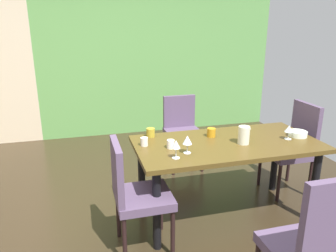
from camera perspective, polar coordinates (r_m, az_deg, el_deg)
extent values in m
cube|color=#312618|center=(3.20, -4.31, -16.85)|extent=(5.59, 5.61, 0.02)
cube|color=#5A924A|center=(5.54, -1.53, 12.30)|extent=(3.90, 0.10, 2.59)
cube|color=#503D18|center=(3.05, 10.27, -3.11)|extent=(1.69, 0.84, 0.04)
cylinder|color=black|center=(3.27, -4.61, -8.66)|extent=(0.07, 0.07, 0.71)
cylinder|color=black|center=(3.80, 18.13, -5.64)|extent=(0.07, 0.07, 0.71)
cylinder|color=black|center=(2.72, -1.96, -14.43)|extent=(0.07, 0.07, 0.71)
cylinder|color=black|center=(3.34, 24.13, -9.62)|extent=(0.07, 0.07, 0.71)
cube|color=#55435F|center=(2.70, -4.27, -12.31)|extent=(0.44, 0.44, 0.07)
cube|color=#55435F|center=(2.56, -8.83, -8.09)|extent=(0.05, 0.42, 0.48)
cylinder|color=black|center=(3.02, -1.24, -14.18)|extent=(0.04, 0.04, 0.42)
cylinder|color=black|center=(2.71, 0.83, -18.25)|extent=(0.04, 0.04, 0.42)
cylinder|color=black|center=(2.96, -8.64, -15.05)|extent=(0.04, 0.04, 0.42)
cylinder|color=black|center=(2.65, -7.56, -19.38)|extent=(0.04, 0.04, 0.42)
cube|color=#55435F|center=(4.15, 2.74, -1.34)|extent=(0.44, 0.44, 0.07)
cube|color=#55435F|center=(4.27, 1.96, 2.36)|extent=(0.42, 0.05, 0.45)
cylinder|color=black|center=(4.13, 6.02, -5.15)|extent=(0.04, 0.04, 0.42)
cylinder|color=black|center=(4.02, 0.94, -5.73)|extent=(0.04, 0.04, 0.42)
cylinder|color=black|center=(4.46, 4.27, -3.35)|extent=(0.04, 0.04, 0.42)
cylinder|color=black|center=(4.36, -0.46, -3.83)|extent=(0.04, 0.04, 0.42)
cube|color=#55435F|center=(3.78, 19.92, -4.36)|extent=(0.44, 0.44, 0.07)
cube|color=#55435F|center=(3.81, 22.80, -0.26)|extent=(0.05, 0.42, 0.53)
cylinder|color=black|center=(3.63, 18.74, -9.38)|extent=(0.04, 0.04, 0.42)
cylinder|color=black|center=(3.92, 15.67, -7.06)|extent=(0.04, 0.04, 0.42)
cylinder|color=black|center=(3.85, 23.50, -8.39)|extent=(0.04, 0.04, 0.42)
cylinder|color=black|center=(4.12, 20.26, -6.30)|extent=(0.04, 0.04, 0.42)
cube|color=#55435F|center=(2.30, 22.50, -19.52)|extent=(0.44, 0.44, 0.07)
cube|color=#55435F|center=(2.02, 27.01, -15.70)|extent=(0.42, 0.05, 0.59)
cylinder|color=silver|center=(2.76, 3.35, -4.67)|extent=(0.07, 0.07, 0.00)
cylinder|color=silver|center=(2.74, 3.36, -3.88)|extent=(0.01, 0.01, 0.08)
cone|color=silver|center=(2.71, 3.39, -2.41)|extent=(0.08, 0.08, 0.07)
cylinder|color=silver|center=(2.65, 1.39, -5.56)|extent=(0.06, 0.06, 0.00)
cylinder|color=silver|center=(2.63, 1.40, -4.70)|extent=(0.01, 0.01, 0.08)
cone|color=silver|center=(2.61, 1.41, -3.19)|extent=(0.07, 0.07, 0.07)
cylinder|color=silver|center=(3.27, 20.13, -2.12)|extent=(0.06, 0.06, 0.00)
cylinder|color=silver|center=(3.26, 20.20, -1.52)|extent=(0.01, 0.01, 0.07)
cone|color=silver|center=(3.24, 20.31, -0.45)|extent=(0.08, 0.08, 0.06)
cylinder|color=white|center=(3.38, 21.69, -1.25)|extent=(0.17, 0.17, 0.05)
cylinder|color=white|center=(2.84, 0.47, -3.18)|extent=(0.07, 0.07, 0.07)
cylinder|color=#A69128|center=(3.13, -3.05, -1.14)|extent=(0.08, 0.08, 0.08)
cylinder|color=#B97F18|center=(3.16, 7.55, -1.12)|extent=(0.08, 0.08, 0.08)
cylinder|color=silver|center=(2.91, -4.17, -2.74)|extent=(0.07, 0.07, 0.08)
cylinder|color=beige|center=(3.01, 13.06, -1.55)|extent=(0.10, 0.10, 0.16)
cone|color=beige|center=(3.01, 13.93, -0.25)|extent=(0.04, 0.04, 0.03)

